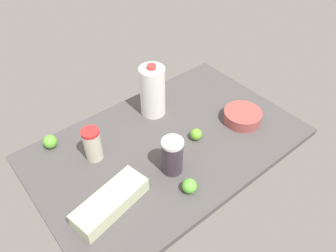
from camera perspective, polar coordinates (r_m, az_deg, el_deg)
countertop at (r=149.32cm, az=0.00°, el=-3.25°), size 120.00×76.00×3.00cm
milk_jug at (r=156.22cm, az=-2.71°, el=6.09°), size 12.09×12.09×27.15cm
tumbler_cup at (r=140.13cm, az=-13.01°, el=-3.13°), size 7.53×7.53×15.41cm
shaker_bottle at (r=131.42cm, az=0.76°, el=-5.22°), size 8.92×8.92×16.46cm
mixing_bowl at (r=161.22cm, az=12.81°, el=1.68°), size 18.12×18.12×5.47cm
egg_carton at (r=125.87cm, az=-9.95°, el=-12.88°), size 31.65×16.68×6.41cm
lime_far_back at (r=128.87cm, az=3.76°, el=-10.37°), size 5.92×5.92×5.92cm
lime_near_front at (r=153.28cm, az=-19.85°, el=-2.58°), size 6.12×6.12×6.12cm
lime_beside_bowl at (r=148.57cm, az=4.91°, el=-1.45°), size 5.42×5.42×5.42cm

